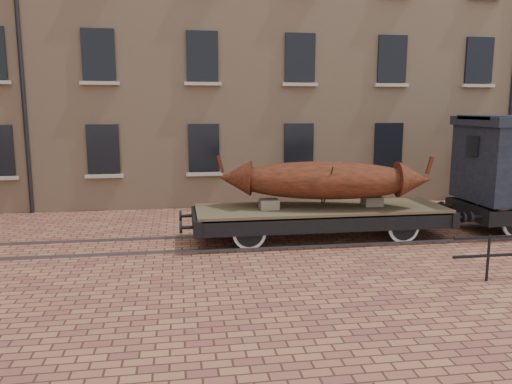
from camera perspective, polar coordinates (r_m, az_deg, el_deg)
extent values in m
plane|color=brown|center=(13.97, 5.58, -5.47)|extent=(90.00, 90.00, 0.00)
cube|color=tan|center=(24.16, 6.96, 17.61)|extent=(40.00, 10.00, 14.00)
cube|color=black|center=(18.26, -17.05, 4.73)|extent=(1.10, 0.12, 1.70)
cube|color=#B3A99A|center=(18.30, -16.93, 1.75)|extent=(1.30, 0.18, 0.12)
cube|color=black|center=(18.09, -5.98, 5.06)|extent=(1.10, 0.12, 1.70)
cube|color=#B3A99A|center=(18.13, -5.92, 2.05)|extent=(1.30, 0.18, 0.12)
cube|color=black|center=(18.60, 4.90, 5.20)|extent=(1.10, 0.12, 1.70)
cube|color=#B3A99A|center=(18.64, 4.90, 2.28)|extent=(1.30, 0.18, 0.12)
cube|color=black|center=(19.72, 14.88, 5.17)|extent=(1.10, 0.12, 1.70)
cube|color=#B3A99A|center=(19.75, 14.83, 2.41)|extent=(1.30, 0.18, 0.12)
cube|color=black|center=(21.36, 23.55, 5.01)|extent=(1.10, 0.12, 1.70)
cube|color=#B3A99A|center=(21.39, 23.46, 2.46)|extent=(1.30, 0.18, 0.12)
cube|color=black|center=(18.29, -17.56, 14.77)|extent=(1.10, 0.12, 1.70)
cube|color=#B3A99A|center=(18.16, -17.43, 11.80)|extent=(1.30, 0.18, 0.12)
cube|color=black|center=(18.12, -6.16, 15.20)|extent=(1.10, 0.12, 1.70)
cube|color=#B3A99A|center=(17.99, -6.10, 12.21)|extent=(1.30, 0.18, 0.12)
cube|color=black|center=(18.62, 5.05, 15.07)|extent=(1.10, 0.12, 1.70)
cube|color=#B3A99A|center=(18.50, 5.05, 12.15)|extent=(1.30, 0.18, 0.12)
cube|color=black|center=(19.74, 15.29, 14.46)|extent=(1.10, 0.12, 1.70)
cube|color=#B3A99A|center=(19.63, 15.24, 11.71)|extent=(1.30, 0.18, 0.12)
cube|color=black|center=(21.38, 24.14, 13.58)|extent=(1.10, 0.12, 1.70)
cube|color=#B3A99A|center=(21.28, 24.05, 11.04)|extent=(1.30, 0.18, 0.12)
cylinder|color=black|center=(19.02, -25.72, 18.94)|extent=(0.14, 0.14, 14.00)
cube|color=#59595E|center=(13.29, 6.35, -6.14)|extent=(30.00, 0.08, 0.06)
cube|color=#59595E|center=(14.64, 4.88, -4.63)|extent=(30.00, 0.08, 0.06)
cylinder|color=black|center=(11.67, 25.00, -6.85)|extent=(0.06, 0.06, 1.00)
cube|color=#423825|center=(13.89, 7.45, -1.94)|extent=(6.87, 2.01, 0.11)
cube|color=black|center=(13.06, 8.57, -3.70)|extent=(6.87, 0.15, 0.41)
cube|color=black|center=(14.81, 6.43, -2.06)|extent=(6.87, 0.15, 0.41)
cube|color=black|center=(13.40, -6.84, -3.32)|extent=(0.20, 2.11, 0.41)
cylinder|color=black|center=(12.73, -7.89, -4.04)|extent=(0.32, 0.09, 0.09)
cylinder|color=black|center=(12.72, -8.59, -4.06)|extent=(0.07, 0.29, 0.29)
cylinder|color=black|center=(14.06, -7.99, -2.72)|extent=(0.32, 0.09, 0.09)
cylinder|color=black|center=(14.06, -8.62, -2.74)|extent=(0.07, 0.29, 0.29)
cube|color=black|center=(15.24, 19.94, -2.25)|extent=(0.20, 2.11, 0.41)
cylinder|color=black|center=(14.79, 22.08, -2.74)|extent=(0.32, 0.09, 0.09)
cylinder|color=black|center=(14.87, 22.60, -2.71)|extent=(0.07, 0.29, 0.29)
cylinder|color=black|center=(15.95, 19.57, -1.72)|extent=(0.32, 0.09, 0.09)
cylinder|color=black|center=(16.03, 20.06, -1.70)|extent=(0.07, 0.29, 0.29)
cylinder|color=black|center=(13.55, -1.19, -3.98)|extent=(0.09, 1.74, 0.09)
cylinder|color=white|center=(12.86, -0.76, -4.73)|extent=(0.88, 0.06, 0.88)
cylinder|color=black|center=(12.86, -0.76, -4.73)|extent=(0.72, 0.09, 0.72)
cube|color=black|center=(12.70, -0.70, -3.89)|extent=(0.82, 0.07, 0.09)
cylinder|color=white|center=(14.25, -1.58, -3.30)|extent=(0.88, 0.06, 0.88)
cylinder|color=black|center=(14.25, -1.58, -3.30)|extent=(0.72, 0.09, 0.72)
cube|color=black|center=(14.30, -1.64, -2.35)|extent=(0.82, 0.07, 0.09)
cylinder|color=black|center=(14.70, 15.34, -3.25)|extent=(0.09, 1.74, 0.09)
cylinder|color=white|center=(14.06, 16.53, -3.88)|extent=(0.88, 0.06, 0.88)
cylinder|color=black|center=(14.06, 16.53, -3.88)|extent=(0.72, 0.09, 0.72)
cube|color=black|center=(13.92, 16.77, -3.10)|extent=(0.82, 0.07, 0.09)
cylinder|color=white|center=(15.34, 14.25, -2.66)|extent=(0.88, 0.06, 0.88)
cylinder|color=black|center=(15.34, 14.25, -2.66)|extent=(0.72, 0.09, 0.72)
cube|color=black|center=(15.39, 14.12, -1.78)|extent=(0.82, 0.07, 0.09)
cube|color=black|center=(13.96, 7.42, -3.38)|extent=(3.66, 0.05, 0.05)
cube|color=#877358|center=(13.52, 1.49, -1.39)|extent=(0.50, 0.46, 0.26)
cube|color=#877358|center=(14.33, 13.11, -1.01)|extent=(0.50, 0.46, 0.26)
ellipsoid|color=maroon|center=(13.76, 7.72, 1.34)|extent=(5.34, 2.65, 1.02)
cone|color=maroon|center=(13.79, -2.40, 1.62)|extent=(1.07, 1.14, 0.97)
cube|color=maroon|center=(13.79, -4.05, 3.20)|extent=(0.22, 0.15, 0.49)
cone|color=maroon|center=(14.14, 17.59, 1.38)|extent=(1.07, 1.14, 0.97)
cube|color=maroon|center=(14.20, 19.22, 2.87)|extent=(0.22, 0.15, 0.49)
cylinder|color=#423122|center=(13.39, 8.21, 0.53)|extent=(0.04, 0.88, 1.26)
cylinder|color=#423122|center=(14.18, 7.23, 1.06)|extent=(0.04, 0.88, 1.26)
cube|color=black|center=(15.74, 23.14, -2.02)|extent=(0.21, 2.27, 0.42)
cylinder|color=black|center=(14.89, 23.28, -2.66)|extent=(0.08, 0.30, 0.30)
cylinder|color=black|center=(16.16, 20.46, -1.56)|extent=(0.08, 0.30, 0.30)
cylinder|color=black|center=(16.35, 26.19, -2.57)|extent=(0.09, 1.79, 0.09)
cylinder|color=white|center=(16.93, 24.81, -2.08)|extent=(0.91, 0.07, 0.91)
cylinder|color=black|center=(16.93, 24.81, -2.08)|extent=(0.74, 0.09, 0.74)
cube|color=black|center=(15.48, 23.54, 4.84)|extent=(0.08, 0.57, 0.57)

